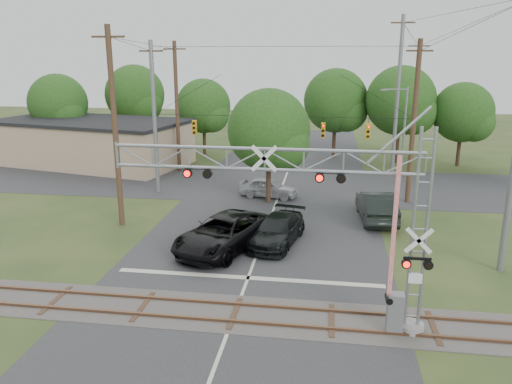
# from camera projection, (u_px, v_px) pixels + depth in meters

# --- Properties ---
(ground) EXTENTS (160.00, 160.00, 0.00)m
(ground) POSITION_uv_depth(u_px,v_px,m) (225.00, 340.00, 18.89)
(ground) COLOR #283C1C
(ground) RESTS_ON ground
(road_main) EXTENTS (14.00, 90.00, 0.02)m
(road_main) POSITION_uv_depth(u_px,v_px,m) (261.00, 244.00, 28.42)
(road_main) COLOR #2C2C2F
(road_main) RESTS_ON ground
(road_cross) EXTENTS (90.00, 12.00, 0.02)m
(road_cross) POSITION_uv_depth(u_px,v_px,m) (283.00, 184.00, 41.77)
(road_cross) COLOR #2C2C2F
(road_cross) RESTS_ON ground
(railroad_track) EXTENTS (90.00, 3.20, 0.17)m
(railroad_track) POSITION_uv_depth(u_px,v_px,m) (235.00, 314.00, 20.78)
(railroad_track) COLOR #48423E
(railroad_track) RESTS_ON ground
(crossing_gantry) EXTENTS (12.17, 1.03, 8.03)m
(crossing_gantry) POSITION_uv_depth(u_px,v_px,m) (323.00, 206.00, 18.63)
(crossing_gantry) COLOR gray
(crossing_gantry) RESTS_ON ground
(traffic_signal_span) EXTENTS (19.34, 0.36, 11.50)m
(traffic_signal_span) POSITION_uv_depth(u_px,v_px,m) (292.00, 123.00, 36.32)
(traffic_signal_span) COLOR slate
(traffic_signal_span) RESTS_ON ground
(pickup_black) EXTENTS (5.40, 7.52, 1.90)m
(pickup_black) POSITION_uv_depth(u_px,v_px,m) (224.00, 233.00, 27.47)
(pickup_black) COLOR black
(pickup_black) RESTS_ON ground
(car_dark) EXTENTS (3.30, 5.81, 1.59)m
(car_dark) POSITION_uv_depth(u_px,v_px,m) (277.00, 230.00, 28.40)
(car_dark) COLOR black
(car_dark) RESTS_ON ground
(sedan_silver) EXTENTS (4.61, 2.40, 1.50)m
(sedan_silver) POSITION_uv_depth(u_px,v_px,m) (268.00, 187.00, 37.73)
(sedan_silver) COLOR #A0A1A7
(sedan_silver) RESTS_ON ground
(suv_dark) EXTENTS (2.45, 5.93, 1.91)m
(suv_dark) POSITION_uv_depth(u_px,v_px,m) (376.00, 206.00, 32.43)
(suv_dark) COLOR black
(suv_dark) RESTS_ON ground
(commercial_building) EXTENTS (20.11, 13.25, 4.32)m
(commercial_building) POSITION_uv_depth(u_px,v_px,m) (92.00, 142.00, 49.05)
(commercial_building) COLOR tan
(commercial_building) RESTS_ON ground
(streetlight) EXTENTS (2.13, 0.22, 7.99)m
(streetlight) POSITION_uv_depth(u_px,v_px,m) (402.00, 132.00, 39.84)
(streetlight) COLOR slate
(streetlight) RESTS_ON ground
(utility_poles) EXTENTS (24.32, 26.80, 13.73)m
(utility_poles) POSITION_uv_depth(u_px,v_px,m) (326.00, 109.00, 37.72)
(utility_poles) COLOR #3B2B1B
(utility_poles) RESTS_ON ground
(treeline) EXTENTS (55.67, 26.37, 9.50)m
(treeline) POSITION_uv_depth(u_px,v_px,m) (278.00, 106.00, 48.32)
(treeline) COLOR #382619
(treeline) RESTS_ON ground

